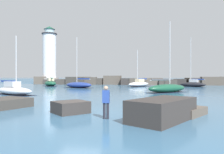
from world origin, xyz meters
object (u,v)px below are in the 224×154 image
(lighthouse, at_px, (49,58))
(person_on_rocks, at_px, (106,100))
(sailboat_moored_1, at_px, (167,88))
(sailboat_moored_2, at_px, (79,85))
(sailboat_moored_4, at_px, (14,90))
(sailboat_moored_6, at_px, (139,84))
(sailboat_moored_5, at_px, (50,83))
(sailboat_moored_3, at_px, (193,84))

(lighthouse, bearing_deg, person_on_rocks, -62.82)
(sailboat_moored_1, xyz_separation_m, sailboat_moored_2, (-15.38, 9.86, -0.03))
(lighthouse, height_order, sailboat_moored_4, lighthouse)
(sailboat_moored_6, distance_m, person_on_rocks, 35.75)
(sailboat_moored_5, bearing_deg, lighthouse, 114.92)
(sailboat_moored_1, bearing_deg, sailboat_moored_2, 147.35)
(sailboat_moored_3, distance_m, person_on_rocks, 38.69)
(sailboat_moored_2, height_order, sailboat_moored_4, sailboat_moored_2)
(sailboat_moored_1, relative_size, sailboat_moored_2, 1.01)
(sailboat_moored_4, xyz_separation_m, person_on_rocks, (13.45, -13.04, 0.38))
(sailboat_moored_3, bearing_deg, sailboat_moored_5, -177.43)
(sailboat_moored_4, height_order, person_on_rocks, sailboat_moored_4)
(sailboat_moored_1, height_order, sailboat_moored_3, sailboat_moored_3)
(sailboat_moored_1, relative_size, sailboat_moored_6, 1.24)
(sailboat_moored_4, relative_size, sailboat_moored_6, 0.90)
(sailboat_moored_3, bearing_deg, sailboat_moored_6, -175.06)
(sailboat_moored_3, relative_size, sailboat_moored_5, 1.13)
(sailboat_moored_6, xyz_separation_m, person_on_rocks, (-1.01, -35.73, 0.35))
(sailboat_moored_6, bearing_deg, sailboat_moored_4, -122.50)
(lighthouse, xyz_separation_m, sailboat_moored_3, (36.76, -11.05, -6.66))
(sailboat_moored_2, bearing_deg, sailboat_moored_4, -101.31)
(lighthouse, bearing_deg, sailboat_moored_6, -25.22)
(sailboat_moored_3, height_order, sailboat_moored_6, sailboat_moored_3)
(sailboat_moored_1, bearing_deg, person_on_rocks, -104.97)
(person_on_rocks, bearing_deg, sailboat_moored_6, 88.39)
(lighthouse, bearing_deg, sailboat_moored_4, -72.32)
(sailboat_moored_4, bearing_deg, sailboat_moored_1, 18.28)
(lighthouse, height_order, sailboat_moored_1, lighthouse)
(sailboat_moored_4, bearing_deg, sailboat_moored_2, 78.69)
(sailboat_moored_4, height_order, sailboat_moored_5, sailboat_moored_5)
(sailboat_moored_1, xyz_separation_m, sailboat_moored_6, (-4.12, 16.55, -0.01))
(lighthouse, xyz_separation_m, sailboat_moored_5, (5.78, -12.44, -6.58))
(sailboat_moored_2, relative_size, sailboat_moored_6, 1.23)
(sailboat_moored_2, bearing_deg, person_on_rocks, -70.55)
(sailboat_moored_2, relative_size, sailboat_moored_5, 1.04)
(sailboat_moored_2, distance_m, sailboat_moored_3, 23.77)
(sailboat_moored_5, distance_m, sailboat_moored_6, 19.75)
(sailboat_moored_1, xyz_separation_m, sailboat_moored_4, (-18.58, -6.14, -0.04))
(sailboat_moored_5, xyz_separation_m, sailboat_moored_6, (19.74, 0.42, -0.08))
(sailboat_moored_2, distance_m, person_on_rocks, 30.79)
(sailboat_moored_5, height_order, sailboat_moored_6, sailboat_moored_5)
(sailboat_moored_2, distance_m, sailboat_moored_6, 13.10)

